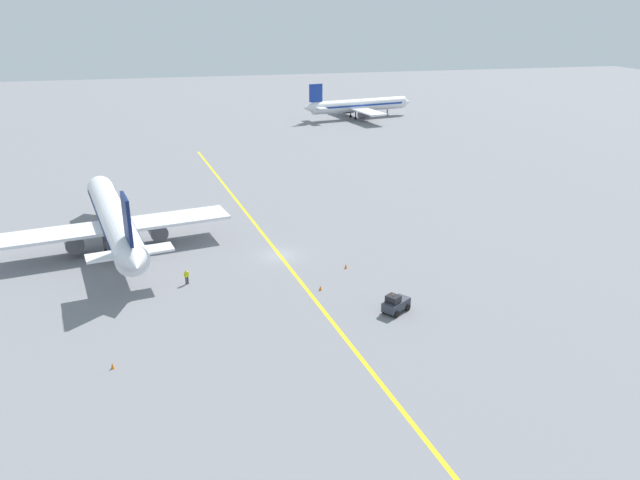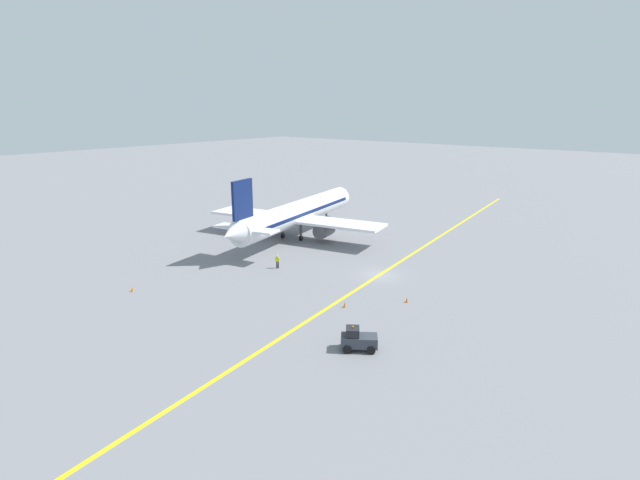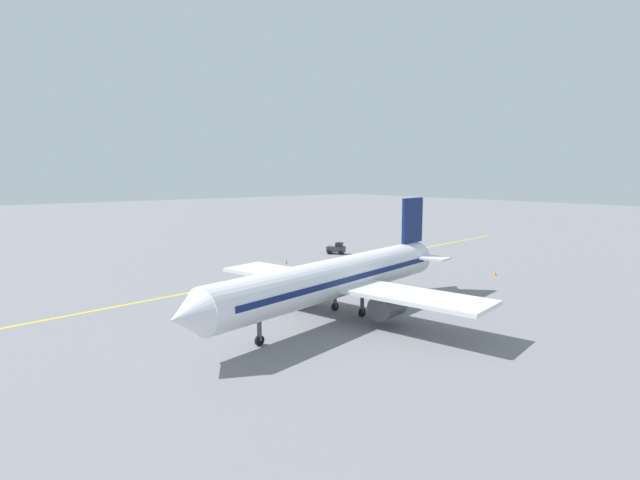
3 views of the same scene
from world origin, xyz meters
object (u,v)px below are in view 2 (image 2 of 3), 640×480
at_px(ground_crew_worker, 277,261).
at_px(traffic_cone_by_wingtip, 345,305).
at_px(airplane_at_gate, 297,214).
at_px(traffic_cone_near_nose, 132,289).
at_px(traffic_cone_mid_apron, 407,300).
at_px(baggage_tug_dark, 358,340).

relative_size(ground_crew_worker, traffic_cone_by_wingtip, 3.05).
xyz_separation_m(airplane_at_gate, ground_crew_worker, (8.10, -12.96, -2.80)).
xyz_separation_m(traffic_cone_near_nose, traffic_cone_mid_apron, (24.96, 15.86, 0.00)).
bearing_deg(traffic_cone_near_nose, airplane_at_gate, 92.57).
bearing_deg(traffic_cone_by_wingtip, airplane_at_gate, 140.81).
xyz_separation_m(ground_crew_worker, traffic_cone_mid_apron, (18.15, 0.06, -0.63)).
relative_size(ground_crew_worker, traffic_cone_mid_apron, 3.05).
xyz_separation_m(airplane_at_gate, traffic_cone_near_nose, (1.29, -28.76, -3.43)).
bearing_deg(traffic_cone_mid_apron, airplane_at_gate, 153.83).
bearing_deg(traffic_cone_near_nose, baggage_tug_dark, 8.89).
relative_size(traffic_cone_mid_apron, traffic_cone_by_wingtip, 1.00).
distance_m(ground_crew_worker, traffic_cone_by_wingtip, 14.77).
xyz_separation_m(airplane_at_gate, traffic_cone_by_wingtip, (21.99, -17.93, -3.43)).
height_order(airplane_at_gate, traffic_cone_mid_apron, airplane_at_gate).
height_order(ground_crew_worker, traffic_cone_near_nose, ground_crew_worker).
relative_size(baggage_tug_dark, ground_crew_worker, 1.98).
relative_size(traffic_cone_near_nose, traffic_cone_by_wingtip, 1.00).
bearing_deg(traffic_cone_by_wingtip, traffic_cone_mid_apron, 49.75).
relative_size(ground_crew_worker, traffic_cone_near_nose, 3.05).
bearing_deg(baggage_tug_dark, traffic_cone_near_nose, -171.11).
distance_m(airplane_at_gate, ground_crew_worker, 15.54).
xyz_separation_m(ground_crew_worker, traffic_cone_near_nose, (-6.81, -15.80, -0.63)).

